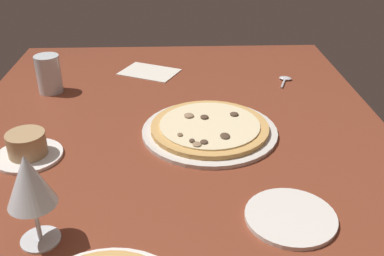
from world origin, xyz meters
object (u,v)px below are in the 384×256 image
water_glass (49,76)px  side_plate (291,217)px  ramekin_on_saucer (27,148)px  paper_menu (149,72)px  pizza_main (210,129)px  spoon (285,79)px  wine_glass_far (29,183)px

water_glass → side_plate: 84.52cm
ramekin_on_saucer → paper_menu: 57.76cm
pizza_main → spoon: bearing=-38.4°
wine_glass_far → paper_menu: wine_glass_far is taller
pizza_main → spoon: 42.47cm
ramekin_on_saucer → spoon: (43.09, -68.24, -2.05)cm
paper_menu → side_plate: bearing=-132.7°
ramekin_on_saucer → side_plate: (-23.68, -54.50, -2.06)cm
ramekin_on_saucer → water_glass: water_glass is taller
pizza_main → water_glass: size_ratio=2.99×
pizza_main → wine_glass_far: size_ratio=1.94×
ramekin_on_saucer → spoon: bearing=-57.7°
side_plate → spoon: 68.17cm
paper_menu → spoon: bearing=-75.7°
ramekin_on_saucer → side_plate: ramekin_on_saucer is taller
wine_glass_far → water_glass: 66.84cm
water_glass → spoon: size_ratio=1.20×
side_plate → paper_menu: bearing=21.3°
spoon → ramekin_on_saucer: bearing=122.3°
ramekin_on_saucer → side_plate: size_ratio=0.89×
side_plate → paper_menu: size_ratio=0.95×
side_plate → spoon: bearing=-11.6°
ramekin_on_saucer → paper_menu: ramekin_on_saucer is taller
pizza_main → water_glass: water_glass is taller
wine_glass_far → spoon: bearing=-39.6°
pizza_main → side_plate: pizza_main is taller
spoon → water_glass: bearing=94.6°
pizza_main → side_plate: size_ratio=1.98×
wine_glass_far → pizza_main: bearing=-40.6°
pizza_main → paper_menu: bearing=21.9°
side_plate → paper_menu: side_plate is taller
water_glass → side_plate: bearing=-136.3°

